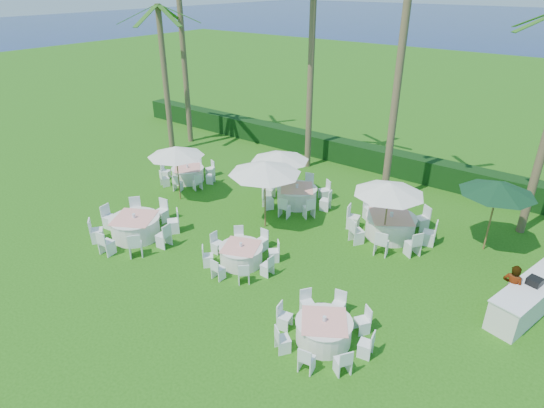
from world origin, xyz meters
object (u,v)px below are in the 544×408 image
Objects in this scene: banquet_table_b at (241,254)px; umbrella_a at (176,151)px; umbrella_green at (498,187)px; banquet_table_e at (297,195)px; buffet_table at (537,291)px; banquet_table_a at (136,227)px; umbrella_b at (265,168)px; banquet_table_f at (390,226)px; banquet_table_d at (188,174)px; banquet_table_c at (324,330)px; staff_person at (511,288)px; umbrella_c at (280,156)px; umbrella_d at (389,188)px.

banquet_table_b is 6.53m from umbrella_a.
banquet_table_b is at bearing -137.17° from umbrella_green.
buffet_table reaches higher than banquet_table_e.
umbrella_b is at bearing 46.22° from banquet_table_a.
banquet_table_f is (3.48, 5.07, 0.09)m from banquet_table_b.
umbrella_a reaches higher than banquet_table_b.
umbrella_a is at bearing 108.84° from banquet_table_a.
banquet_table_d is 1.06× the size of umbrella_a.
banquet_table_b is at bearing 160.13° from banquet_table_c.
umbrella_b reaches higher than staff_person.
staff_person reaches higher than banquet_table_b.
banquet_table_f reaches higher than banquet_table_d.
banquet_table_a reaches higher than banquet_table_d.
staff_person is at bearing -131.52° from buffet_table.
banquet_table_d is 1.05× the size of umbrella_c.
buffet_table is (2.15, -2.56, -2.04)m from umbrella_green.
banquet_table_d is 10.77m from umbrella_d.
buffet_table is at bearing -50.00° from umbrella_green.
umbrella_green reaches higher than umbrella_c.
banquet_table_f is 1.33× the size of umbrella_d.
umbrella_a is 0.89× the size of umbrella_b.
umbrella_d is (4.67, -0.91, 1.97)m from banquet_table_e.
umbrella_green is 3.92m from buffet_table.
umbrella_d is 5.73m from buffet_table.
umbrella_d is at bearing 98.58° from banquet_table_c.
banquet_table_c is 1.10× the size of umbrella_a.
banquet_table_b is at bearing -124.46° from banquet_table_f.
umbrella_a is at bearing -163.53° from banquet_table_f.
umbrella_d is (9.31, 1.97, 0.03)m from umbrella_a.
banquet_table_c is at bearing -19.87° from banquet_table_b.
umbrella_b is at bearing 8.40° from staff_person.
banquet_table_d is 15.37m from staff_person.
banquet_table_a is 10.16m from banquet_table_f.
umbrella_c is (-1.94, 5.02, 1.84)m from banquet_table_b.
buffet_table is at bearing 19.65° from banquet_table_a.
staff_person is (9.28, 0.33, -1.81)m from umbrella_b.
buffet_table is at bearing 49.89° from banquet_table_c.
banquet_table_c is 0.89× the size of banquet_table_e.
banquet_table_f reaches higher than banquet_table_a.
umbrella_b is at bearing -12.88° from banquet_table_d.
banquet_table_b is at bearing -77.88° from banquet_table_e.
banquet_table_d is 1.69× the size of staff_person.
umbrella_green is at bearing 8.36° from umbrella_c.
banquet_table_d is 2.92m from umbrella_a.
banquet_table_c is at bearing -21.15° from umbrella_a.
banquet_table_d is at bearing 178.86° from buffet_table.
banquet_table_d is 5.49m from umbrella_c.
umbrella_c is (-5.42, -0.05, 1.74)m from banquet_table_f.
umbrella_b reaches higher than umbrella_a.
umbrella_a is 4.80m from umbrella_b.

